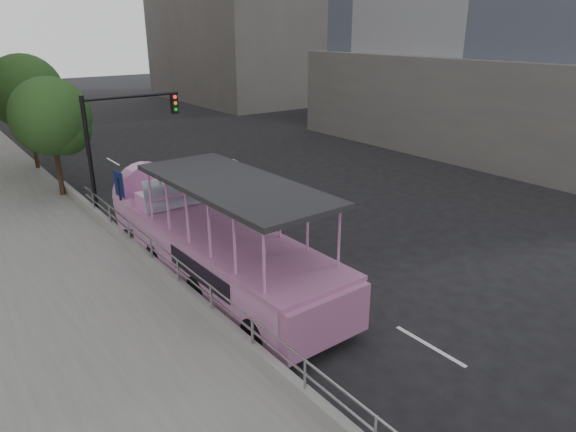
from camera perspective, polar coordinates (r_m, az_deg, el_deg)
name	(u,v)px	position (r m, az deg, el deg)	size (l,w,h in m)	color
ground	(348,325)	(14.57, 6.69, -11.90)	(160.00, 160.00, 0.00)	black
sidewalk	(40,251)	(20.50, -25.87, -3.56)	(5.50, 80.00, 0.30)	#969691
kerb_wall	(212,314)	(14.15, -8.42, -10.77)	(0.24, 30.00, 0.36)	#A5A5A0
guardrail	(211,293)	(13.82, -8.56, -8.42)	(0.07, 22.00, 0.71)	#ABABAF
duck_boat	(211,240)	(16.52, -8.54, -2.68)	(2.94, 10.97, 3.62)	black
car	(233,172)	(26.90, -6.17, 4.86)	(1.47, 3.64, 1.24)	white
parking_sign	(121,200)	(19.70, -18.08, 1.70)	(0.12, 0.64, 2.86)	black
traffic_signal	(116,135)	(22.82, -18.55, 8.57)	(4.20, 0.32, 5.20)	black
street_tree_near	(54,120)	(25.62, -24.59, 9.72)	(3.52, 3.52, 5.72)	#342517
street_tree_far	(28,95)	(31.43, -26.94, 11.92)	(3.97, 3.97, 6.45)	#342517
tower_podium	(558,96)	(43.25, 27.78, 11.76)	(26.00, 26.00, 6.00)	slate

